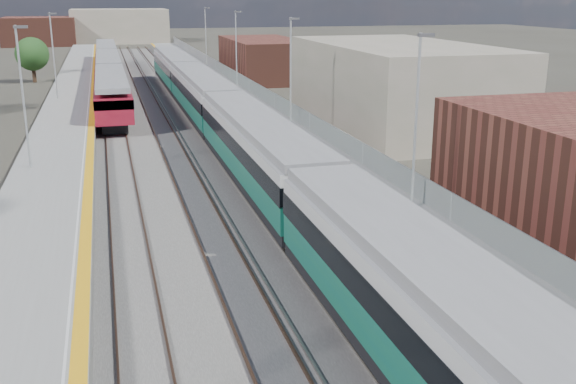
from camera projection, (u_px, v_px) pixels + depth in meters
name	position (u px, v px, depth m)	size (l,w,h in m)	color
ground	(185.00, 124.00, 54.09)	(320.00, 320.00, 0.00)	#47443A
ballast_bed	(154.00, 120.00, 55.83)	(10.50, 155.00, 0.06)	#565451
tracks	(160.00, 115.00, 57.51)	(8.96, 160.00, 0.17)	#4C3323
platform_right	(243.00, 110.00, 57.57)	(4.70, 155.00, 8.52)	slate
platform_left	(68.00, 118.00, 53.98)	(4.30, 155.00, 8.52)	slate
green_train	(225.00, 116.00, 44.36)	(2.98, 82.84, 3.28)	black
red_train	(109.00, 70.00, 73.77)	(2.79, 56.69, 3.53)	black
tree_c	(32.00, 54.00, 78.76)	(3.88, 3.88, 5.25)	#382619
tree_d	(352.00, 56.00, 73.50)	(4.16, 4.16, 5.63)	#382619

